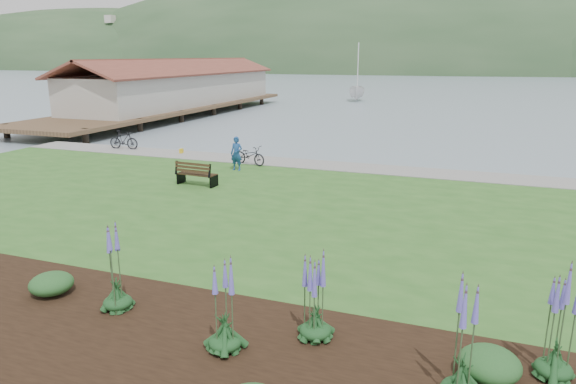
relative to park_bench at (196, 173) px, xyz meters
name	(u,v)px	position (x,y,z in m)	size (l,w,h in m)	color
ground	(248,208)	(2.88, -1.10, -0.93)	(600.00, 600.00, 0.00)	gray
lawn	(224,218)	(2.88, -3.10, -0.73)	(34.00, 20.00, 0.40)	#2C5F21
shoreline_path	(304,164)	(2.88, 5.80, -0.51)	(34.00, 2.20, 0.03)	gray
garden_bed	(176,342)	(5.88, -10.90, -0.51)	(24.00, 4.40, 0.04)	black
far_hillside	(521,73)	(22.88, 168.90, -0.93)	(580.00, 80.00, 38.00)	#2C4B2A
pier_pavilion	(179,87)	(-17.12, 26.43, 1.72)	(8.00, 36.00, 5.40)	#4C3826
park_bench	(196,173)	(0.00, 0.00, 0.00)	(1.75, 0.81, 1.06)	black
person	(236,151)	(0.31, 3.31, 0.42)	(0.69, 0.47, 1.89)	navy
bicycle_a	(250,155)	(0.37, 4.68, -0.04)	(1.85, 0.65, 0.97)	black
bicycle_b	(124,140)	(-8.33, 6.10, 0.02)	(1.82, 0.53, 1.10)	black
sailboat	(357,101)	(-3.99, 47.65, -0.93)	(8.79, 8.95, 23.16)	silver
pannier	(181,151)	(-4.48, 6.10, -0.39)	(0.16, 0.25, 0.27)	gold
echium_0	(224,314)	(6.91, -10.83, 0.25)	(0.62, 0.62, 1.97)	#163C1C
echium_1	(316,299)	(8.35, -9.86, 0.34)	(0.62, 0.62, 1.96)	#163C1C
echium_2	(464,352)	(11.05, -10.78, 0.34)	(0.62, 0.62, 2.18)	#163C1C
echium_3	(560,325)	(12.51, -9.65, 0.50)	(0.62, 0.62, 2.29)	#163C1C
echium_4	(114,265)	(4.02, -10.21, 0.53)	(0.62, 0.62, 2.36)	#163C1C
shrub_0	(51,284)	(2.13, -10.13, -0.24)	(0.97, 0.97, 0.49)	#1E4C21
shrub_2	(489,364)	(11.48, -10.05, -0.23)	(1.04, 1.04, 0.52)	#1E4C21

